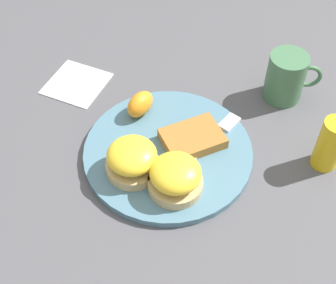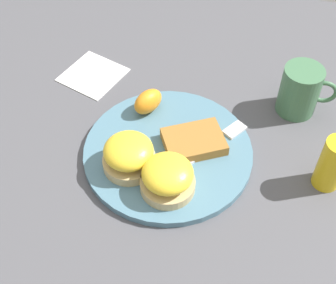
# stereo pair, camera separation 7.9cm
# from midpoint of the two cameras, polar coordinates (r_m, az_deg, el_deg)

# --- Properties ---
(ground_plane) EXTENTS (1.10, 1.10, 0.00)m
(ground_plane) POSITION_cam_midpoint_polar(r_m,az_deg,el_deg) (0.82, -2.77, -1.70)
(ground_plane) COLOR #4C4C51
(plate) EXTENTS (0.29, 0.29, 0.01)m
(plate) POSITION_cam_midpoint_polar(r_m,az_deg,el_deg) (0.82, -2.79, -1.39)
(plate) COLOR slate
(plate) RESTS_ON ground_plane
(sandwich_benedict_left) EXTENTS (0.09, 0.09, 0.06)m
(sandwich_benedict_left) POSITION_cam_midpoint_polar(r_m,az_deg,el_deg) (0.77, -7.36, -2.28)
(sandwich_benedict_left) COLOR tan
(sandwich_benedict_left) RESTS_ON plate
(sandwich_benedict_right) EXTENTS (0.09, 0.09, 0.06)m
(sandwich_benedict_right) POSITION_cam_midpoint_polar(r_m,az_deg,el_deg) (0.74, -2.17, -4.45)
(sandwich_benedict_right) COLOR tan
(sandwich_benedict_right) RESTS_ON plate
(hashbrown_patty) EXTENTS (0.13, 0.11, 0.02)m
(hashbrown_patty) POSITION_cam_midpoint_polar(r_m,az_deg,el_deg) (0.81, 0.22, 0.26)
(hashbrown_patty) COLOR olive
(hashbrown_patty) RESTS_ON plate
(orange_wedge) EXTENTS (0.06, 0.07, 0.04)m
(orange_wedge) POSITION_cam_midpoint_polar(r_m,az_deg,el_deg) (0.86, -6.08, 4.47)
(orange_wedge) COLOR orange
(orange_wedge) RESTS_ON plate
(fork) EXTENTS (0.13, 0.17, 0.00)m
(fork) POSITION_cam_midpoint_polar(r_m,az_deg,el_deg) (0.81, 2.13, -0.37)
(fork) COLOR silver
(fork) RESTS_ON plate
(cup) EXTENTS (0.10, 0.07, 0.10)m
(cup) POSITION_cam_midpoint_polar(r_m,az_deg,el_deg) (0.91, 11.79, 7.60)
(cup) COLOR #42704C
(cup) RESTS_ON ground_plane
(napkin) EXTENTS (0.14, 0.14, 0.00)m
(napkin) POSITION_cam_midpoint_polar(r_m,az_deg,el_deg) (0.97, -13.42, 6.87)
(napkin) COLOR white
(napkin) RESTS_ON ground_plane
(condiment_bottle) EXTENTS (0.04, 0.04, 0.10)m
(condiment_bottle) POSITION_cam_midpoint_polar(r_m,az_deg,el_deg) (0.80, 16.55, -0.51)
(condiment_bottle) COLOR gold
(condiment_bottle) RESTS_ON ground_plane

